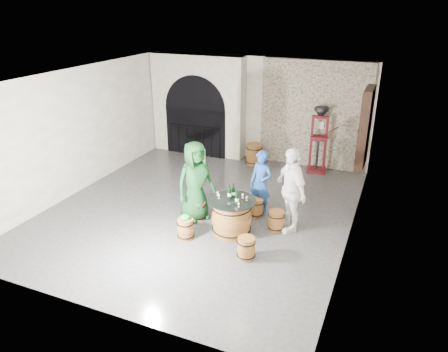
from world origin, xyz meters
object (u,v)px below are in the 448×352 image
at_px(barrel_stool_near_left, 186,229).
at_px(side_barrel, 254,154).
at_px(barrel_table, 232,217).
at_px(person_green, 195,181).
at_px(wine_bottle_left, 229,193).
at_px(wine_bottle_right, 234,192).
at_px(barrel_stool_far, 256,207).
at_px(barrel_stool_left, 198,210).
at_px(person_white, 291,190).
at_px(corking_press, 319,135).
at_px(wine_bottle_center, 237,198).
at_px(person_blue, 261,183).
at_px(barrel_stool_near_right, 246,248).
at_px(barrel_stool_right, 276,221).

relative_size(barrel_stool_near_left, side_barrel, 0.68).
xyz_separation_m(barrel_table, person_green, (-1.02, 0.33, 0.54)).
distance_m(wine_bottle_left, wine_bottle_right, 0.11).
relative_size(person_green, wine_bottle_left, 5.78).
distance_m(barrel_stool_far, barrel_stool_near_left, 1.87).
height_order(barrel_stool_left, person_white, person_white).
height_order(side_barrel, corking_press, corking_press).
bearing_deg(wine_bottle_center, barrel_table, 142.46).
xyz_separation_m(person_blue, wine_bottle_left, (-0.34, -1.11, 0.15)).
bearing_deg(barrel_table, barrel_stool_far, 76.85).
distance_m(barrel_stool_near_left, wine_bottle_left, 1.21).
distance_m(barrel_stool_far, barrel_stool_near_right, 1.81).
xyz_separation_m(barrel_stool_left, wine_bottle_center, (1.13, -0.44, 0.71)).
bearing_deg(person_white, barrel_stool_far, -151.98).
bearing_deg(barrel_stool_left, barrel_stool_near_right, -34.52).
relative_size(barrel_stool_left, barrel_stool_near_right, 1.00).
height_order(barrel_stool_right, person_white, person_white).
bearing_deg(barrel_table, person_white, 31.52).
xyz_separation_m(barrel_stool_right, barrel_stool_near_left, (-1.69, -1.09, 0.00)).
bearing_deg(person_green, corking_press, 6.87).
relative_size(barrel_stool_far, corking_press, 0.23).
bearing_deg(person_blue, barrel_stool_right, -29.90).
bearing_deg(person_blue, barrel_stool_left, -128.17).
relative_size(wine_bottle_left, wine_bottle_center, 1.00).
bearing_deg(barrel_stool_far, person_blue, 76.85).
bearing_deg(corking_press, barrel_table, -114.07).
xyz_separation_m(barrel_stool_near_right, wine_bottle_left, (-0.70, 0.83, 0.71)).
height_order(person_green, corking_press, corking_press).
xyz_separation_m(barrel_stool_far, wine_bottle_center, (-0.06, -1.11, 0.71)).
relative_size(barrel_stool_left, person_green, 0.24).
distance_m(barrel_stool_far, barrel_stool_right, 0.77).
distance_m(person_blue, wine_bottle_left, 1.18).
xyz_separation_m(person_green, wine_bottle_left, (0.95, -0.29, -0.00)).
distance_m(person_blue, corking_press, 3.26).
distance_m(barrel_stool_near_right, person_white, 1.70).
height_order(barrel_stool_near_right, side_barrel, side_barrel).
relative_size(person_blue, wine_bottle_right, 4.81).
relative_size(person_white, corking_press, 0.98).
bearing_deg(barrel_table, barrel_stool_near_right, -51.32).
bearing_deg(side_barrel, person_white, -59.85).
height_order(barrel_stool_right, corking_press, corking_press).
height_order(person_blue, wine_bottle_right, person_blue).
height_order(barrel_table, wine_bottle_left, wine_bottle_left).
xyz_separation_m(wine_bottle_right, side_barrel, (-0.93, 4.06, -0.61)).
bearing_deg(barrel_stool_right, side_barrel, 116.14).
relative_size(wine_bottle_right, side_barrel, 0.49).
distance_m(wine_bottle_right, corking_press, 4.30).
bearing_deg(person_green, barrel_stool_left, -74.19).
xyz_separation_m(person_blue, side_barrel, (-1.21, 3.04, -0.45)).
bearing_deg(barrel_table, wine_bottle_right, 95.62).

